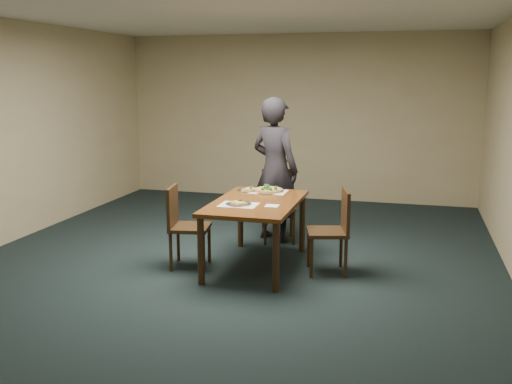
% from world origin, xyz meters
% --- Properties ---
extents(ground, '(8.00, 8.00, 0.00)m').
position_xyz_m(ground, '(0.00, 0.00, 0.00)').
color(ground, black).
rests_on(ground, ground).
extents(room_shell, '(8.00, 8.00, 8.00)m').
position_xyz_m(room_shell, '(0.00, 0.00, 1.74)').
color(room_shell, tan).
rests_on(room_shell, ground).
extents(dining_table, '(0.90, 1.50, 0.75)m').
position_xyz_m(dining_table, '(0.30, 0.24, 0.66)').
color(dining_table, '#532C10').
rests_on(dining_table, ground).
extents(chair_far, '(0.52, 0.52, 0.91)m').
position_xyz_m(chair_far, '(0.29, 1.37, 0.52)').
color(chair_far, black).
rests_on(chair_far, ground).
extents(chair_left, '(0.49, 0.49, 0.91)m').
position_xyz_m(chair_left, '(-0.48, 0.03, 0.52)').
color(chair_left, black).
rests_on(chair_left, ground).
extents(chair_right, '(0.51, 0.51, 0.91)m').
position_xyz_m(chair_right, '(1.16, 0.27, 0.52)').
color(chair_right, black).
rests_on(chair_right, ground).
extents(diner, '(0.79, 0.67, 1.84)m').
position_xyz_m(diner, '(0.24, 1.36, 0.92)').
color(diner, black).
rests_on(diner, ground).
extents(placemat_main, '(0.42, 0.32, 0.00)m').
position_xyz_m(placemat_main, '(0.31, 0.77, 0.75)').
color(placemat_main, white).
rests_on(placemat_main, dining_table).
extents(placemat_near, '(0.40, 0.30, 0.00)m').
position_xyz_m(placemat_near, '(0.17, 0.00, 0.75)').
color(placemat_near, white).
rests_on(placemat_near, dining_table).
extents(pizza_pan, '(0.36, 0.36, 0.08)m').
position_xyz_m(pizza_pan, '(0.31, 0.76, 0.78)').
color(pizza_pan, silver).
rests_on(pizza_pan, dining_table).
extents(slice_plate_near, '(0.28, 0.28, 0.06)m').
position_xyz_m(slice_plate_near, '(0.17, 0.00, 0.76)').
color(slice_plate_near, silver).
rests_on(slice_plate_near, dining_table).
extents(slice_plate_far, '(0.28, 0.28, 0.05)m').
position_xyz_m(slice_plate_far, '(0.07, 0.77, 0.76)').
color(slice_plate_far, silver).
rests_on(slice_plate_far, dining_table).
extents(napkin, '(0.14, 0.14, 0.01)m').
position_xyz_m(napkin, '(0.53, 0.03, 0.75)').
color(napkin, white).
rests_on(napkin, dining_table).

